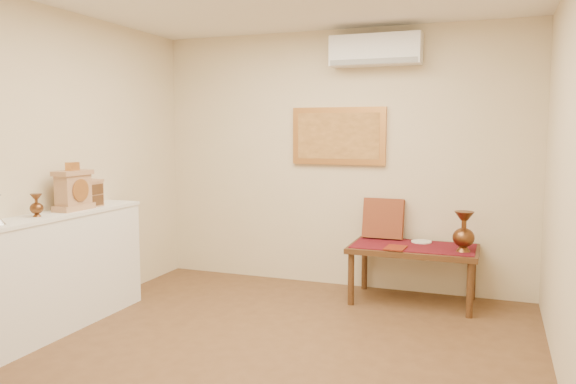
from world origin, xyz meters
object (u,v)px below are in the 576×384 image
at_px(brass_urn_tall, 464,227).
at_px(display_ledge, 48,274).
at_px(wooden_chest, 90,193).
at_px(low_table, 413,253).
at_px(mantel_clock, 74,190).

bearing_deg(brass_urn_tall, display_ledge, -150.50).
bearing_deg(wooden_chest, display_ledge, -90.84).
distance_m(brass_urn_tall, low_table, 0.56).
distance_m(display_ledge, wooden_chest, 0.81).
bearing_deg(display_ledge, brass_urn_tall, 29.50).
xyz_separation_m(mantel_clock, wooden_chest, (-0.01, 0.22, -0.05)).
bearing_deg(low_table, wooden_chest, -153.03).
xyz_separation_m(brass_urn_tall, wooden_chest, (-3.13, -1.25, 0.32)).
xyz_separation_m(mantel_clock, low_table, (2.65, 1.58, -0.67)).
relative_size(brass_urn_tall, mantel_clock, 1.10).
bearing_deg(low_table, display_ledge, -144.90).
bearing_deg(mantel_clock, display_ledge, -94.19).
distance_m(wooden_chest, low_table, 3.06).
height_order(brass_urn_tall, wooden_chest, wooden_chest).
bearing_deg(wooden_chest, brass_urn_tall, 21.80).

